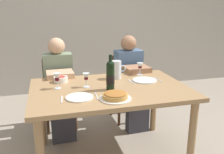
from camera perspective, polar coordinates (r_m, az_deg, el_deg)
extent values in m
cube|color=#B2ADA3|center=(4.48, -8.07, 14.48)|extent=(8.00, 0.10, 2.80)
cube|color=#9E7A51|center=(2.38, -0.48, -2.88)|extent=(1.50, 1.00, 0.04)
cylinder|color=#9E7A51|center=(2.44, 18.03, -13.00)|extent=(0.07, 0.07, 0.72)
cylinder|color=#9E7A51|center=(2.85, -16.00, -8.50)|extent=(0.07, 0.07, 0.72)
cylinder|color=#9E7A51|center=(3.10, 9.66, -6.00)|extent=(0.07, 0.07, 0.72)
cylinder|color=black|center=(2.28, -0.38, -0.28)|extent=(0.08, 0.08, 0.22)
sphere|color=black|center=(2.25, -0.39, 2.80)|extent=(0.08, 0.08, 0.08)
cylinder|color=black|center=(2.24, -0.39, 4.10)|extent=(0.03, 0.03, 0.08)
cylinder|color=black|center=(2.28, -0.38, -0.55)|extent=(0.08, 0.08, 0.08)
cylinder|color=silver|center=(2.64, 1.05, 1.70)|extent=(0.10, 0.10, 0.19)
cylinder|color=silver|center=(2.65, 1.04, 0.96)|extent=(0.09, 0.09, 0.12)
torus|color=silver|center=(2.66, 2.48, 2.00)|extent=(0.07, 0.01, 0.07)
cylinder|color=white|center=(2.08, 0.75, -4.98)|extent=(0.27, 0.27, 0.01)
cylinder|color=#C18E47|center=(2.08, 0.75, -4.41)|extent=(0.21, 0.21, 0.03)
ellipsoid|color=#9E6028|center=(2.07, 0.75, -3.80)|extent=(0.19, 0.19, 0.02)
cylinder|color=white|center=(2.59, -11.79, -0.54)|extent=(0.14, 0.14, 0.06)
ellipsoid|color=#B2382D|center=(2.58, -11.81, -0.12)|extent=(0.12, 0.12, 0.04)
cylinder|color=silver|center=(2.40, -5.95, -2.25)|extent=(0.06, 0.06, 0.00)
cylinder|color=silver|center=(2.39, -5.98, -1.42)|extent=(0.01, 0.01, 0.07)
cone|color=silver|center=(2.37, -6.02, 0.13)|extent=(0.07, 0.07, 0.07)
cylinder|color=#470A14|center=(2.38, -6.01, -0.29)|extent=(0.04, 0.04, 0.02)
cylinder|color=silver|center=(2.82, 6.46, 0.53)|extent=(0.06, 0.06, 0.00)
cylinder|color=silver|center=(2.81, 6.49, 1.29)|extent=(0.01, 0.01, 0.07)
cone|color=silver|center=(2.80, 6.53, 2.66)|extent=(0.07, 0.07, 0.06)
cylinder|color=#470A14|center=(2.80, 6.52, 2.30)|extent=(0.04, 0.04, 0.02)
cylinder|color=silver|center=(2.40, -12.45, -2.56)|extent=(0.06, 0.06, 0.00)
cylinder|color=silver|center=(2.39, -12.51, -1.69)|extent=(0.01, 0.01, 0.07)
cone|color=silver|center=(2.37, -12.62, 0.02)|extent=(0.07, 0.07, 0.08)
cylinder|color=#470A14|center=(2.38, -12.59, -0.48)|extent=(0.04, 0.04, 0.03)
cylinder|color=white|center=(2.12, -7.53, -4.69)|extent=(0.24, 0.24, 0.01)
cylinder|color=silver|center=(2.61, 7.54, -0.75)|extent=(0.25, 0.25, 0.01)
cube|color=silver|center=(2.11, -11.58, -5.10)|extent=(0.03, 0.16, 0.00)
cube|color=silver|center=(2.15, -3.55, -4.44)|extent=(0.02, 0.18, 0.00)
cube|color=silver|center=(2.67, 10.52, -0.57)|extent=(0.03, 0.18, 0.00)
cube|color=silver|center=(2.55, 4.43, -1.08)|extent=(0.03, 0.16, 0.00)
cube|color=brown|center=(3.18, -12.13, -3.65)|extent=(0.41, 0.41, 0.02)
cube|color=brown|center=(3.29, -12.64, 0.84)|extent=(0.36, 0.04, 0.40)
cylinder|color=brown|center=(3.10, -14.74, -9.03)|extent=(0.04, 0.04, 0.45)
cylinder|color=brown|center=(3.13, -8.45, -8.45)|extent=(0.04, 0.04, 0.45)
cylinder|color=brown|center=(3.42, -15.02, -6.67)|extent=(0.04, 0.04, 0.45)
cylinder|color=brown|center=(3.44, -9.33, -6.17)|extent=(0.04, 0.04, 0.45)
cube|color=gray|center=(3.06, -12.37, 0.69)|extent=(0.35, 0.21, 0.50)
sphere|color=tan|center=(2.99, -12.76, 6.97)|extent=(0.20, 0.20, 0.20)
cube|color=#33333D|center=(2.96, -11.76, -4.92)|extent=(0.32, 0.39, 0.14)
cube|color=#33333D|center=(2.93, -11.16, -10.87)|extent=(0.28, 0.13, 0.40)
cube|color=tan|center=(2.78, -11.95, 0.61)|extent=(0.30, 0.25, 0.06)
cube|color=brown|center=(3.34, 3.46, -2.35)|extent=(0.42, 0.42, 0.02)
cube|color=brown|center=(3.45, 2.41, 1.89)|extent=(0.36, 0.05, 0.40)
cylinder|color=brown|center=(3.22, 1.64, -7.53)|extent=(0.04, 0.04, 0.45)
cylinder|color=brown|center=(3.34, 7.20, -6.76)|extent=(0.04, 0.04, 0.45)
cylinder|color=brown|center=(3.52, -0.20, -5.42)|extent=(0.04, 0.04, 0.45)
cylinder|color=brown|center=(3.63, 4.94, -4.80)|extent=(0.04, 0.04, 0.45)
cube|color=#4C6B93|center=(3.23, 3.76, 1.82)|extent=(0.35, 0.22, 0.50)
sphere|color=#9E7051|center=(3.16, 3.88, 7.80)|extent=(0.20, 0.20, 0.20)
cube|color=#33333D|center=(3.13, 4.95, -3.44)|extent=(0.32, 0.39, 0.14)
cube|color=#33333D|center=(3.11, 5.91, -9.02)|extent=(0.28, 0.13, 0.40)
cube|color=#9E7051|center=(2.96, 5.77, 1.85)|extent=(0.30, 0.25, 0.06)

